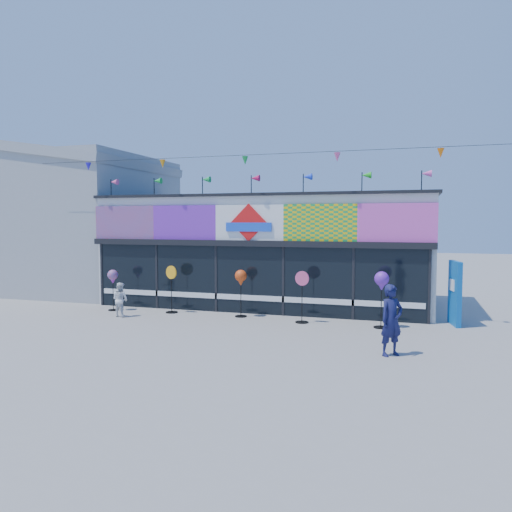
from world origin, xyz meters
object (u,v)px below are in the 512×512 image
at_px(blue_sign, 455,293).
at_px(spinner_2, 241,279).
at_px(spinner_0, 113,278).
at_px(spinner_1, 171,288).
at_px(spinner_3, 302,295).
at_px(child, 120,300).
at_px(spinner_4, 382,283).
at_px(adult_man, 391,320).

distance_m(blue_sign, spinner_2, 6.65).
bearing_deg(spinner_0, spinner_1, 5.63).
bearing_deg(blue_sign, spinner_3, -177.97).
xyz_separation_m(spinner_2, child, (-3.81, -1.16, -0.68)).
relative_size(spinner_3, spinner_4, 0.96).
distance_m(spinner_1, spinner_4, 7.05).
height_order(spinner_2, spinner_4, spinner_4).
distance_m(spinner_0, spinner_2, 4.69).
height_order(blue_sign, child, blue_sign).
relative_size(spinner_1, spinner_2, 1.04).
bearing_deg(spinner_2, child, -163.07).
bearing_deg(spinner_3, child, -172.27).
distance_m(spinner_1, spinner_2, 2.54).
xyz_separation_m(spinner_1, spinner_3, (4.64, -0.33, -0.01)).
height_order(spinner_2, spinner_3, spinner_3).
bearing_deg(spinner_1, blue_sign, 4.56).
xyz_separation_m(spinner_1, spinner_4, (7.03, -0.37, 0.48)).
height_order(spinner_1, child, spinner_1).
height_order(blue_sign, spinner_3, blue_sign).
height_order(spinner_1, adult_man, adult_man).
bearing_deg(spinner_1, spinner_0, -174.37).
bearing_deg(adult_man, spinner_0, 118.34).
distance_m(spinner_1, child, 1.75).
bearing_deg(spinner_1, adult_man, -24.71).
relative_size(spinner_1, spinner_3, 1.01).
distance_m(spinner_1, spinner_3, 4.65).
bearing_deg(spinner_3, spinner_4, -1.01).
xyz_separation_m(spinner_1, adult_man, (7.44, -3.42, -0.02)).
relative_size(spinner_3, adult_man, 0.96).
distance_m(blue_sign, spinner_3, 4.61).
bearing_deg(blue_sign, spinner_0, 173.57).
relative_size(spinner_1, adult_man, 0.97).
xyz_separation_m(spinner_2, spinner_4, (4.51, -0.40, 0.10)).
xyz_separation_m(spinner_3, adult_man, (2.79, -3.10, -0.01)).
distance_m(blue_sign, spinner_0, 11.33).
relative_size(spinner_0, spinner_2, 0.93).
height_order(spinner_3, spinner_4, spinner_4).
xyz_separation_m(spinner_2, adult_man, (4.92, -3.45, -0.41)).
height_order(blue_sign, spinner_2, blue_sign).
height_order(spinner_0, spinner_3, spinner_3).
bearing_deg(child, spinner_4, -164.00).
relative_size(spinner_0, spinner_1, 0.89).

